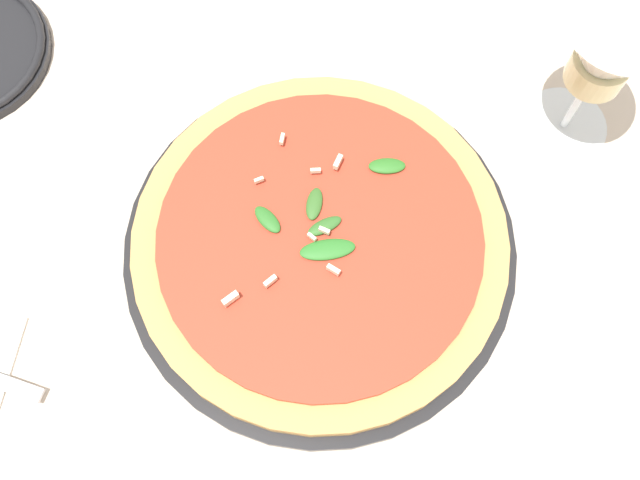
# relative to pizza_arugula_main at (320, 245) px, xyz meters

# --- Properties ---
(ground_plane) EXTENTS (6.00, 6.00, 0.00)m
(ground_plane) POSITION_rel_pizza_arugula_main_xyz_m (-0.03, 0.01, -0.02)
(ground_plane) COLOR beige
(pizza_arugula_main) EXTENTS (0.34, 0.34, 0.05)m
(pizza_arugula_main) POSITION_rel_pizza_arugula_main_xyz_m (0.00, 0.00, 0.00)
(pizza_arugula_main) COLOR black
(pizza_arugula_main) RESTS_ON ground_plane
(wine_glass) EXTENTS (0.09, 0.09, 0.15)m
(wine_glass) POSITION_rel_pizza_arugula_main_xyz_m (-0.24, -0.09, 0.09)
(wine_glass) COLOR white
(wine_glass) RESTS_ON ground_plane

